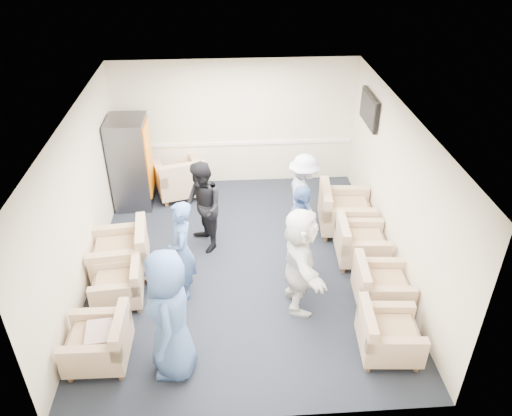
{
  "coord_description": "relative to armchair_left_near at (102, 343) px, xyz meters",
  "views": [
    {
      "loc": [
        -0.23,
        -6.77,
        5.36
      ],
      "look_at": [
        0.24,
        0.2,
        1.0
      ],
      "focal_mm": 35.0,
      "sensor_mm": 36.0,
      "label": 1
    }
  ],
  "objects": [
    {
      "name": "pillow",
      "position": [
        -0.01,
        0.0,
        0.17
      ],
      "size": [
        0.38,
        0.47,
        0.13
      ],
      "primitive_type": "cube",
      "rotation": [
        0.0,
        0.0,
        -1.46
      ],
      "color": "beige",
      "rests_on": "armchair_left_near"
    },
    {
      "name": "vending_machine",
      "position": [
        -0.13,
        4.16,
        0.59
      ],
      "size": [
        0.74,
        0.86,
        1.82
      ],
      "color": "#4E4E56",
      "rests_on": "floor"
    },
    {
      "name": "armchair_left_mid",
      "position": [
        0.06,
        1.19,
        -0.02
      ],
      "size": [
        0.81,
        0.81,
        0.6
      ],
      "rotation": [
        0.0,
        0.0,
        -1.48
      ],
      "color": "tan",
      "rests_on": "floor"
    },
    {
      "name": "chair_rail",
      "position": [
        1.97,
        4.95,
        0.58
      ],
      "size": [
        4.98,
        0.04,
        0.06
      ],
      "primitive_type": "cube",
      "color": "white",
      "rests_on": "back_wall"
    },
    {
      "name": "right_wall",
      "position": [
        4.47,
        1.97,
        1.03
      ],
      "size": [
        0.02,
        6.0,
        2.7
      ],
      "primitive_type": "cube",
      "color": "beige",
      "rests_on": "floor"
    },
    {
      "name": "armchair_right_near",
      "position": [
        3.81,
        -0.12,
        -0.01
      ],
      "size": [
        0.85,
        0.85,
        0.64
      ],
      "rotation": [
        0.0,
        0.0,
        1.5
      ],
      "color": "tan",
      "rests_on": "floor"
    },
    {
      "name": "armchair_left_far",
      "position": [
        -0.0,
        1.92,
        0.04
      ],
      "size": [
        1.01,
        1.01,
        0.73
      ],
      "rotation": [
        0.0,
        0.0,
        -1.46
      ],
      "color": "tan",
      "rests_on": "floor"
    },
    {
      "name": "armchair_right_far",
      "position": [
        3.86,
        2.9,
        0.06
      ],
      "size": [
        1.03,
        1.03,
        0.76
      ],
      "rotation": [
        0.0,
        0.0,
        1.47
      ],
      "color": "tan",
      "rests_on": "floor"
    },
    {
      "name": "front_wall",
      "position": [
        1.97,
        -1.03,
        1.03
      ],
      "size": [
        5.0,
        0.02,
        2.7
      ],
      "primitive_type": "cube",
      "color": "beige",
      "rests_on": "floor"
    },
    {
      "name": "backpack",
      "position": [
        0.54,
        1.56,
        -0.09
      ],
      "size": [
        0.31,
        0.26,
        0.46
      ],
      "rotation": [
        0.0,
        0.0,
        -0.3
      ],
      "color": "black",
      "rests_on": "floor"
    },
    {
      "name": "back_wall",
      "position": [
        1.97,
        4.97,
        1.03
      ],
      "size": [
        5.0,
        0.02,
        2.7
      ],
      "primitive_type": "cube",
      "color": "beige",
      "rests_on": "floor"
    },
    {
      "name": "armchair_right_midfar",
      "position": [
        3.94,
        1.95,
        0.01
      ],
      "size": [
        0.88,
        0.88,
        0.66
      ],
      "rotation": [
        0.0,
        0.0,
        1.5
      ],
      "color": "tan",
      "rests_on": "floor"
    },
    {
      "name": "person_front_left",
      "position": [
        0.97,
        -0.18,
        0.62
      ],
      "size": [
        0.6,
        0.92,
        1.88
      ],
      "primitive_type": "imported",
      "rotation": [
        0.0,
        0.0,
        -1.57
      ],
      "color": "#3F5D97",
      "rests_on": "floor"
    },
    {
      "name": "floor",
      "position": [
        1.97,
        1.97,
        -0.32
      ],
      "size": [
        6.0,
        6.0,
        0.0
      ],
      "primitive_type": "plane",
      "color": "black",
      "rests_on": "ground"
    },
    {
      "name": "person_mid_right",
      "position": [
        2.86,
        1.62,
        0.52
      ],
      "size": [
        0.74,
        1.07,
        1.69
      ],
      "primitive_type": "imported",
      "rotation": [
        0.0,
        0.0,
        1.2
      ],
      "color": "#3F5D97",
      "rests_on": "floor"
    },
    {
      "name": "person_mid_left",
      "position": [
        1.02,
        1.3,
        0.5
      ],
      "size": [
        0.45,
        0.64,
        1.65
      ],
      "primitive_type": "imported",
      "rotation": [
        0.0,
        0.0,
        -1.48
      ],
      "color": "#3F5D97",
      "rests_on": "floor"
    },
    {
      "name": "left_wall",
      "position": [
        -0.53,
        1.97,
        1.03
      ],
      "size": [
        0.02,
        6.0,
        2.7
      ],
      "primitive_type": "cube",
      "color": "beige",
      "rests_on": "floor"
    },
    {
      "name": "ceiling",
      "position": [
        1.97,
        1.97,
        2.38
      ],
      "size": [
        6.0,
        6.0,
        0.0
      ],
      "primitive_type": "plane",
      "rotation": [
        3.14,
        0.0,
        0.0
      ],
      "color": "silver",
      "rests_on": "back_wall"
    },
    {
      "name": "person_back_right",
      "position": [
        3.11,
        2.86,
        0.47
      ],
      "size": [
        0.75,
        1.11,
        1.59
      ],
      "primitive_type": "imported",
      "rotation": [
        0.0,
        0.0,
        1.74
      ],
      "color": "white",
      "rests_on": "floor"
    },
    {
      "name": "armchair_corner",
      "position": [
        0.78,
        4.37,
        0.05
      ],
      "size": [
        1.16,
        1.16,
        0.75
      ],
      "rotation": [
        0.0,
        0.0,
        3.42
      ],
      "color": "tan",
      "rests_on": "floor"
    },
    {
      "name": "tv",
      "position": [
        4.4,
        3.77,
        1.72
      ],
      "size": [
        0.1,
        1.0,
        0.58
      ],
      "color": "black",
      "rests_on": "right_wall"
    },
    {
      "name": "person_back_left",
      "position": [
        1.3,
        2.52,
        0.51
      ],
      "size": [
        0.88,
        0.98,
        1.66
      ],
      "primitive_type": "imported",
      "rotation": [
        0.0,
        0.0,
        -1.19
      ],
      "color": "black",
      "rests_on": "floor"
    },
    {
      "name": "armchair_right_midnear",
      "position": [
        3.99,
        0.86,
        -0.0
      ],
      "size": [
        0.86,
        0.86,
        0.65
      ],
      "rotation": [
        0.0,
        0.0,
        1.5
      ],
      "color": "tan",
      "rests_on": "floor"
    },
    {
      "name": "armchair_left_near",
      "position": [
        0.0,
        0.0,
        0.0
      ],
      "size": [
        0.82,
        0.82,
        0.65
      ],
      "rotation": [
        0.0,
        0.0,
        -1.59
      ],
      "color": "tan",
      "rests_on": "floor"
    },
    {
      "name": "person_front_right",
      "position": [
        2.76,
        0.92,
        0.53
      ],
      "size": [
        0.54,
        1.6,
        1.71
      ],
      "primitive_type": "imported",
      "rotation": [
        0.0,
        0.0,
        1.59
      ],
      "color": "white",
      "rests_on": "floor"
    }
  ]
}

